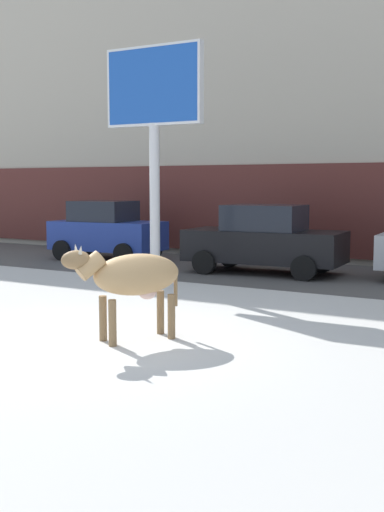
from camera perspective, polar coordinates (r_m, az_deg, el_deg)
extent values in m
plane|color=silver|center=(10.18, -7.52, -7.34)|extent=(120.00, 120.00, 0.00)
cube|color=#514F4C|center=(17.52, 9.77, -1.58)|extent=(60.00, 5.60, 0.01)
cube|color=#BCB29E|center=(23.00, 15.21, 16.43)|extent=(44.00, 6.00, 13.00)
cube|color=#5B2823|center=(19.73, 12.44, 3.91)|extent=(43.12, 0.10, 2.80)
ellipsoid|color=tan|center=(9.96, -4.86, -1.63)|extent=(1.23, 1.51, 0.64)
cylinder|color=olive|center=(9.72, -7.01, -5.87)|extent=(0.12, 0.12, 0.70)
cylinder|color=olive|center=(10.07, -7.83, -5.45)|extent=(0.12, 0.12, 0.70)
cylinder|color=olive|center=(10.11, -1.82, -5.34)|extent=(0.12, 0.12, 0.70)
cylinder|color=olive|center=(10.45, -2.79, -4.96)|extent=(0.12, 0.12, 0.70)
cylinder|color=tan|center=(9.66, -8.94, -0.85)|extent=(0.47, 0.54, 0.44)
ellipsoid|color=olive|center=(9.58, -10.19, -0.34)|extent=(0.43, 0.50, 0.28)
cone|color=beige|center=(9.47, -9.76, 0.57)|extent=(0.13, 0.11, 0.15)
cone|color=beige|center=(9.68, -10.19, 0.68)|extent=(0.13, 0.11, 0.15)
cylinder|color=olive|center=(10.28, -1.45, -2.77)|extent=(0.06, 0.06, 0.60)
ellipsoid|color=beige|center=(10.08, -3.93, -3.25)|extent=(0.35, 0.36, 0.20)
cylinder|color=silver|center=(15.34, -3.29, 4.50)|extent=(0.24, 0.24, 3.80)
cube|color=silver|center=(15.50, -3.36, 14.71)|extent=(2.52, 0.25, 1.82)
cube|color=#1E51B2|center=(15.47, -3.42, 14.72)|extent=(2.40, 0.20, 1.70)
cube|color=#233D9E|center=(20.70, -7.42, 1.81)|extent=(3.61, 1.95, 0.90)
cube|color=#1E232D|center=(20.74, -7.79, 3.94)|extent=(1.90, 1.62, 0.64)
cylinder|color=black|center=(20.87, -3.50, 0.65)|extent=(0.65, 0.27, 0.64)
cylinder|color=black|center=(19.42, -6.00, 0.19)|extent=(0.65, 0.27, 0.64)
cylinder|color=black|center=(22.08, -8.63, 0.90)|extent=(0.65, 0.27, 0.64)
cylinder|color=black|center=(20.72, -11.32, 0.49)|extent=(0.65, 0.27, 0.64)
cube|color=black|center=(17.47, 6.37, 0.89)|extent=(4.32, 2.06, 0.84)
cube|color=#1E232D|center=(17.42, 6.40, 3.37)|extent=(2.11, 1.69, 0.68)
cylinder|color=black|center=(17.95, 11.42, -0.41)|extent=(0.65, 0.27, 0.64)
cylinder|color=black|center=(16.26, 9.81, -1.07)|extent=(0.65, 0.27, 0.64)
cylinder|color=black|center=(18.83, 3.37, 0.02)|extent=(0.65, 0.27, 0.64)
cylinder|color=black|center=(17.23, 1.08, -0.56)|extent=(0.65, 0.27, 0.64)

